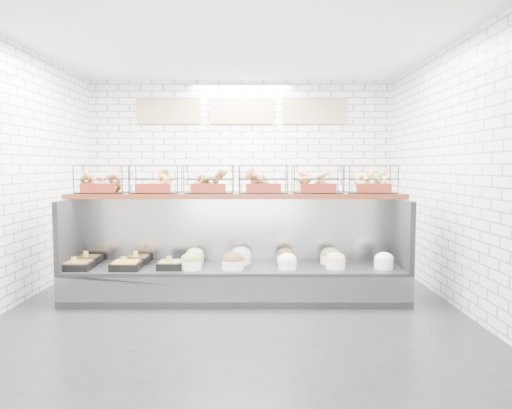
{
  "coord_description": "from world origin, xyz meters",
  "views": [
    {
      "loc": [
        0.24,
        -5.59,
        1.59
      ],
      "look_at": [
        0.24,
        0.45,
        1.13
      ],
      "focal_mm": 35.0,
      "sensor_mm": 36.0,
      "label": 1
    }
  ],
  "objects": [
    {
      "name": "prep_counter",
      "position": [
        -0.0,
        2.43,
        0.47
      ],
      "size": [
        4.0,
        0.6,
        1.2
      ],
      "color": "#93969B",
      "rests_on": "ground"
    },
    {
      "name": "bagel_shelf",
      "position": [
        0.0,
        0.52,
        1.39
      ],
      "size": [
        4.1,
        0.5,
        0.4
      ],
      "color": "#4B1E10",
      "rests_on": "display_case"
    },
    {
      "name": "room_shell",
      "position": [
        0.0,
        0.6,
        2.06
      ],
      "size": [
        5.02,
        5.51,
        3.01
      ],
      "color": "silver",
      "rests_on": "ground"
    },
    {
      "name": "ground",
      "position": [
        0.0,
        0.0,
        0.0
      ],
      "size": [
        5.5,
        5.5,
        0.0
      ],
      "primitive_type": "plane",
      "color": "black",
      "rests_on": "ground"
    },
    {
      "name": "display_case",
      "position": [
        -0.0,
        0.34,
        0.33
      ],
      "size": [
        4.0,
        0.9,
        1.2
      ],
      "color": "black",
      "rests_on": "ground"
    }
  ]
}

